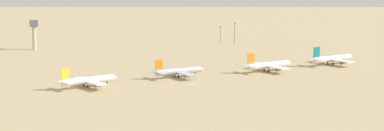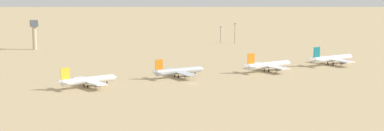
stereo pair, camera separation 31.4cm
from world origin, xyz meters
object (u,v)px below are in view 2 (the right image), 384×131
(light_pole_west, at_px, (235,32))
(parked_jet_teal_4, at_px, (332,59))
(parked_jet_orange_2, at_px, (178,71))
(parked_jet_yellow_1, at_px, (87,80))
(light_pole_mid, at_px, (221,33))
(parked_jet_orange_3, at_px, (268,65))
(control_tower, at_px, (34,32))

(light_pole_west, bearing_deg, parked_jet_teal_4, -91.99)
(parked_jet_orange_2, bearing_deg, light_pole_west, 45.78)
(parked_jet_yellow_1, relative_size, light_pole_mid, 2.65)
(parked_jet_orange_2, relative_size, light_pole_west, 2.06)
(light_pole_mid, bearing_deg, parked_jet_orange_3, -109.12)
(parked_jet_orange_3, bearing_deg, parked_jet_yellow_1, 174.51)
(parked_jet_teal_4, bearing_deg, parked_jet_orange_2, 172.83)
(parked_jet_orange_3, relative_size, light_pole_mid, 2.74)
(parked_jet_orange_2, xyz_separation_m, parked_jet_orange_3, (57.33, -6.13, 0.24))
(parked_jet_orange_2, height_order, light_pole_west, light_pole_west)
(parked_jet_yellow_1, distance_m, parked_jet_teal_4, 164.33)
(control_tower, distance_m, light_pole_west, 159.28)
(parked_jet_orange_2, distance_m, control_tower, 167.77)
(parked_jet_yellow_1, distance_m, parked_jet_orange_2, 55.89)
(control_tower, bearing_deg, light_pole_west, -13.97)
(light_pole_west, bearing_deg, parked_jet_orange_3, -113.22)
(parked_jet_orange_2, distance_m, light_pole_west, 167.80)
(control_tower, xyz_separation_m, light_pole_mid, (147.89, -26.74, -5.76))
(parked_jet_teal_4, xyz_separation_m, light_pole_mid, (-2.23, 138.68, 3.71))
(parked_jet_orange_3, bearing_deg, light_pole_mid, 65.75)
(parked_jet_orange_2, relative_size, light_pole_mid, 2.57)
(light_pole_mid, bearing_deg, parked_jet_yellow_1, -138.99)
(parked_jet_teal_4, distance_m, control_tower, 223.59)
(parked_jet_orange_2, xyz_separation_m, parked_jet_teal_4, (108.68, -3.15, 0.39))
(light_pole_mid, bearing_deg, parked_jet_teal_4, -89.08)
(parked_jet_yellow_1, xyz_separation_m, light_pole_mid, (162.08, 140.94, 3.98))
(parked_jet_orange_2, distance_m, parked_jet_teal_4, 108.73)
(parked_jet_orange_3, xyz_separation_m, light_pole_mid, (49.12, 141.66, 3.86))
(parked_jet_yellow_1, distance_m, light_pole_mid, 214.82)
(parked_jet_teal_4, bearing_deg, light_pole_mid, 85.41)
(parked_jet_orange_3, bearing_deg, light_pole_west, 61.65)
(parked_jet_orange_3, xyz_separation_m, light_pole_west, (55.76, 129.96, 5.57))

